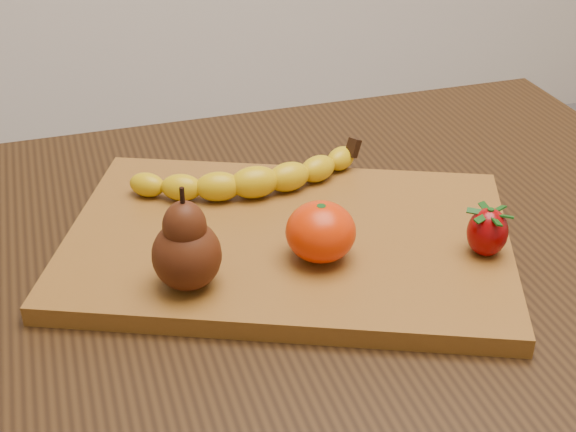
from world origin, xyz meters
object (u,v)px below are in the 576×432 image
object	(u,v)px
table	(285,322)
mandarin	(321,232)
cutting_board	(288,241)
pear	(186,238)

from	to	relation	value
table	mandarin	bearing A→B (deg)	-70.50
table	cutting_board	bearing A→B (deg)	-46.15
cutting_board	pear	distance (m)	0.14
table	pear	size ratio (longest dim) A/B	9.98
cutting_board	pear	bearing A→B (deg)	-130.17
table	cutting_board	world-z (taller)	cutting_board
table	cutting_board	xyz separation A→B (m)	(0.00, -0.00, 0.11)
table	mandarin	size ratio (longest dim) A/B	14.66
pear	mandarin	bearing A→B (deg)	2.58
pear	cutting_board	bearing A→B (deg)	26.70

